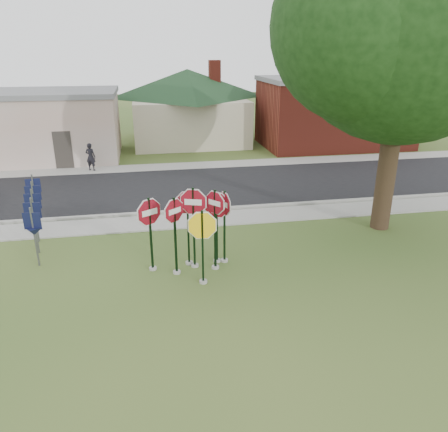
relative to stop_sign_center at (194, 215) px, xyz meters
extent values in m
plane|color=#324F1D|center=(0.04, -1.51, -1.77)|extent=(120.00, 120.00, 0.00)
cube|color=gray|center=(0.04, 3.99, -1.74)|extent=(60.00, 1.60, 0.06)
cube|color=black|center=(0.04, 8.49, -1.75)|extent=(60.00, 7.00, 0.04)
cube|color=gray|center=(0.04, 12.79, -1.74)|extent=(60.00, 1.60, 0.06)
cube|color=gray|center=(0.04, 4.99, -1.70)|extent=(60.00, 0.20, 0.14)
cylinder|color=gray|center=(0.00, 0.00, -1.73)|extent=(0.24, 0.24, 0.08)
cube|color=black|center=(0.00, 0.00, -0.44)|extent=(0.07, 0.07, 2.67)
cylinder|color=white|center=(0.00, 0.00, 0.44)|extent=(1.10, 0.38, 1.16)
cylinder|color=maroon|center=(0.00, 0.00, 0.44)|extent=(1.02, 0.36, 1.07)
cube|color=white|center=(0.00, 0.00, 0.44)|extent=(0.51, 0.18, 0.18)
cylinder|color=gray|center=(0.12, -1.08, -1.73)|extent=(0.24, 0.24, 0.08)
cube|color=black|center=(0.12, -1.08, -0.61)|extent=(0.07, 0.06, 2.32)
cylinder|color=white|center=(0.12, -1.08, 0.08)|extent=(1.17, 0.15, 1.17)
cylinder|color=yellow|center=(0.12, -1.08, 0.08)|extent=(1.08, 0.15, 1.09)
cylinder|color=gray|center=(-0.61, -0.34, -1.73)|extent=(0.24, 0.24, 0.08)
cube|color=black|center=(-0.61, -0.34, -0.52)|extent=(0.08, 0.08, 2.50)
cylinder|color=white|center=(-0.61, -0.34, 0.31)|extent=(0.82, 0.65, 1.03)
cylinder|color=maroon|center=(-0.61, -0.34, 0.31)|extent=(0.76, 0.61, 0.95)
cube|color=white|center=(-0.61, -0.34, 0.31)|extent=(0.38, 0.30, 0.16)
cylinder|color=gray|center=(0.63, -0.24, -1.73)|extent=(0.24, 0.24, 0.08)
cube|color=black|center=(0.63, -0.24, -0.45)|extent=(0.08, 0.08, 2.63)
cylinder|color=white|center=(0.63, -0.24, 0.45)|extent=(0.65, 0.80, 1.02)
cylinder|color=maroon|center=(0.63, -0.24, 0.45)|extent=(0.60, 0.75, 0.94)
cube|color=white|center=(0.63, -0.24, 0.45)|extent=(0.30, 0.37, 0.16)
cylinder|color=gray|center=(0.76, 0.21, -1.73)|extent=(0.24, 0.24, 0.08)
cube|color=black|center=(0.76, 0.21, -0.55)|extent=(0.07, 0.07, 2.45)
cylinder|color=white|center=(0.76, 0.21, 0.21)|extent=(1.09, 0.47, 1.18)
cylinder|color=maroon|center=(0.76, 0.21, 0.21)|extent=(1.01, 0.44, 1.09)
cube|color=white|center=(0.76, 0.21, 0.21)|extent=(0.50, 0.22, 0.19)
cylinder|color=gray|center=(-0.16, 0.22, -1.73)|extent=(0.24, 0.24, 0.08)
cube|color=black|center=(-0.16, 0.22, -0.50)|extent=(0.06, 0.05, 2.54)
cylinder|color=white|center=(-0.16, 0.22, 0.36)|extent=(1.03, 0.03, 1.03)
cylinder|color=maroon|center=(-0.16, 0.22, 0.36)|extent=(0.95, 0.04, 0.95)
cube|color=white|center=(-0.16, 0.22, 0.36)|extent=(0.47, 0.02, 0.16)
cylinder|color=gray|center=(1.00, 0.18, -1.73)|extent=(0.24, 0.24, 0.08)
cube|color=black|center=(1.00, 0.18, -0.55)|extent=(0.07, 0.07, 2.45)
cylinder|color=white|center=(1.00, 0.18, 0.26)|extent=(0.33, 0.99, 1.04)
cylinder|color=maroon|center=(1.00, 0.18, 0.26)|extent=(0.31, 0.92, 0.96)
cube|color=white|center=(1.00, 0.18, 0.26)|extent=(0.15, 0.46, 0.17)
cylinder|color=gray|center=(-1.34, 0.04, -1.73)|extent=(0.24, 0.24, 0.08)
cube|color=black|center=(-1.34, 0.04, -0.56)|extent=(0.08, 0.07, 2.42)
cylinder|color=white|center=(-1.34, 0.04, 0.18)|extent=(0.99, 0.64, 1.17)
cylinder|color=maroon|center=(-1.34, 0.04, 0.18)|extent=(0.92, 0.60, 1.08)
cube|color=white|center=(-1.34, 0.04, 0.18)|extent=(0.46, 0.30, 0.19)
cube|color=#59595E|center=(-4.96, 0.99, -0.77)|extent=(0.05, 0.05, 2.00)
cube|color=black|center=(-4.96, 0.99, -0.22)|extent=(0.55, 0.13, 0.55)
cone|color=black|center=(-4.96, 0.99, -0.57)|extent=(0.65, 0.65, 0.25)
cube|color=#59595E|center=(-5.16, 1.99, -0.77)|extent=(0.05, 0.05, 2.00)
cube|color=black|center=(-5.16, 1.99, -0.22)|extent=(0.55, 0.09, 0.55)
cone|color=black|center=(-5.16, 1.99, -0.57)|extent=(0.62, 0.62, 0.25)
cube|color=#59595E|center=(-5.36, 2.99, -0.77)|extent=(0.05, 0.05, 2.00)
cube|color=black|center=(-5.36, 2.99, -0.22)|extent=(0.55, 0.05, 0.55)
cone|color=black|center=(-5.36, 2.99, -0.57)|extent=(0.58, 0.58, 0.25)
cube|color=#59595E|center=(-5.56, 3.99, -0.77)|extent=(0.05, 0.05, 2.00)
cube|color=black|center=(-5.56, 3.99, -0.22)|extent=(0.55, 0.05, 0.55)
cone|color=black|center=(-5.56, 3.99, -0.57)|extent=(0.58, 0.58, 0.25)
cube|color=#59595E|center=(-5.76, 4.99, -0.77)|extent=(0.05, 0.05, 2.00)
cube|color=black|center=(-5.76, 4.99, -0.22)|extent=(0.55, 0.09, 0.55)
cone|color=black|center=(-5.76, 4.99, -0.57)|extent=(0.62, 0.62, 0.25)
cube|color=beige|center=(-8.96, 16.49, 0.23)|extent=(12.00, 6.00, 4.00)
cube|color=slate|center=(-8.96, 16.49, 2.28)|extent=(12.20, 6.20, 0.30)
cube|color=#332D28|center=(-5.96, 13.51, -0.67)|extent=(1.00, 0.10, 2.20)
cube|color=#BAB094|center=(2.04, 20.49, -0.17)|extent=(8.00, 8.00, 3.20)
pyramid|color=black|center=(2.04, 20.49, 3.43)|extent=(11.60, 11.60, 2.00)
cube|color=maroon|center=(4.04, 20.49, 3.23)|extent=(0.80, 0.80, 1.60)
cube|color=maroon|center=(12.04, 16.99, 0.48)|extent=(10.00, 6.00, 4.50)
cube|color=slate|center=(12.04, 16.99, 2.83)|extent=(10.20, 6.20, 0.30)
cube|color=white|center=(10.04, 14.04, 0.83)|extent=(2.00, 0.08, 0.90)
cylinder|color=black|center=(7.54, 1.99, 1.16)|extent=(0.70, 0.70, 5.87)
sphere|color=black|center=(7.54, 1.99, 5.77)|extent=(8.41, 8.41, 8.41)
cylinder|color=black|center=(22.04, 24.49, 0.23)|extent=(0.50, 0.50, 4.00)
sphere|color=black|center=(22.04, 24.49, 3.83)|extent=(5.60, 5.60, 5.60)
imported|color=black|center=(-4.39, 12.71, -0.93)|extent=(0.67, 0.57, 1.57)
camera|label=1|loc=(-1.36, -12.52, 4.81)|focal=35.00mm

